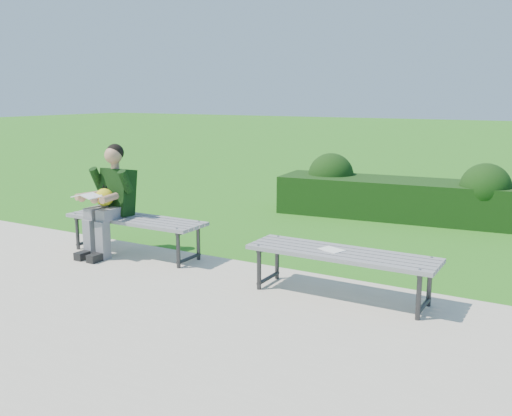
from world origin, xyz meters
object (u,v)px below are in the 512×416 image
at_px(bench_left, 135,222).
at_px(bench_right, 341,257).
at_px(seated_boy, 110,197).
at_px(paper_sheet, 332,250).
at_px(hedge, 400,194).

relative_size(bench_left, bench_right, 1.00).
bearing_deg(bench_right, bench_left, 176.41).
bearing_deg(seated_boy, bench_right, -1.48).
xyz_separation_m(seated_boy, paper_sheet, (2.88, -0.08, -0.24)).
distance_m(hedge, paper_sheet, 3.93).
height_order(hedge, seated_boy, seated_boy).
relative_size(seated_boy, paper_sheet, 5.03).
bearing_deg(hedge, seated_boy, -122.41).
bearing_deg(bench_left, paper_sheet, -3.73).
height_order(bench_right, paper_sheet, bench_right).
bearing_deg(hedge, bench_right, -81.95).
height_order(hedge, bench_left, hedge).
relative_size(hedge, paper_sheet, 14.97).
distance_m(hedge, bench_left, 4.30).
bearing_deg(seated_boy, bench_left, 16.96).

